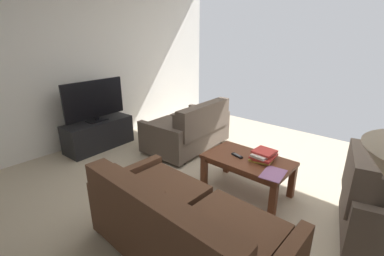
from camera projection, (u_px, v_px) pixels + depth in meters
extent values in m
cube|color=#B7A88E|center=(240.00, 194.00, 3.23)|extent=(5.98, 5.44, 0.01)
cube|color=white|center=(97.00, 60.00, 4.61)|extent=(0.12, 5.44, 2.86)
cylinder|color=black|center=(164.00, 203.00, 3.01)|extent=(0.05, 0.05, 0.06)
cylinder|color=black|center=(109.00, 236.00, 2.52)|extent=(0.05, 0.05, 0.06)
cube|color=brown|center=(187.00, 234.00, 2.25)|extent=(1.56, 0.86, 0.36)
cube|color=brown|center=(226.00, 233.00, 1.94)|extent=(0.73, 0.74, 0.10)
cube|color=brown|center=(158.00, 193.00, 2.44)|extent=(0.73, 0.74, 0.10)
cube|color=brown|center=(153.00, 221.00, 1.89)|extent=(1.55, 0.21, 0.44)
cube|color=brown|center=(204.00, 240.00, 1.72)|extent=(0.70, 0.13, 0.30)
cube|color=brown|center=(133.00, 194.00, 2.21)|extent=(0.70, 0.13, 0.30)
cube|color=brown|center=(130.00, 191.00, 2.75)|extent=(0.12, 0.83, 0.52)
cylinder|color=black|center=(188.00, 133.00, 5.16)|extent=(0.05, 0.05, 0.06)
cylinder|color=black|center=(150.00, 150.00, 4.40)|extent=(0.05, 0.05, 0.06)
cylinder|color=black|center=(221.00, 142.00, 4.73)|extent=(0.05, 0.05, 0.06)
cylinder|color=black|center=(184.00, 162.00, 3.97)|extent=(0.05, 0.05, 0.06)
cube|color=brown|center=(186.00, 134.00, 4.49)|extent=(0.92, 1.24, 0.36)
cube|color=brown|center=(196.00, 117.00, 4.65)|extent=(0.79, 0.59, 0.10)
cube|color=brown|center=(174.00, 126.00, 4.21)|extent=(0.79, 0.59, 0.10)
cube|color=brown|center=(204.00, 118.00, 4.16)|extent=(0.25, 1.20, 0.46)
cube|color=brown|center=(209.00, 113.00, 4.44)|extent=(0.15, 0.54, 0.32)
cube|color=brown|center=(187.00, 122.00, 4.00)|extent=(0.15, 0.54, 0.32)
cube|color=brown|center=(208.00, 121.00, 4.95)|extent=(0.86, 0.15, 0.52)
cube|color=brown|center=(160.00, 142.00, 3.99)|extent=(0.86, 0.15, 0.52)
cube|color=brown|center=(248.00, 160.00, 3.15)|extent=(1.01, 0.60, 0.04)
cube|color=brown|center=(248.00, 163.00, 3.16)|extent=(0.93, 0.54, 0.05)
cube|color=brown|center=(292.00, 182.00, 3.12)|extent=(0.07, 0.07, 0.41)
cube|color=brown|center=(227.00, 159.00, 3.69)|extent=(0.07, 0.07, 0.41)
cube|color=brown|center=(273.00, 201.00, 2.75)|extent=(0.07, 0.07, 0.41)
cube|color=brown|center=(204.00, 172.00, 3.33)|extent=(0.07, 0.07, 0.41)
cube|color=black|center=(99.00, 134.00, 4.49)|extent=(0.51, 1.14, 0.48)
cube|color=black|center=(95.00, 133.00, 4.56)|extent=(0.07, 0.95, 0.29)
cube|color=black|center=(104.00, 132.00, 4.58)|extent=(0.21, 0.25, 0.06)
cube|color=black|center=(97.00, 120.00, 4.40)|extent=(0.22, 0.33, 0.02)
cube|color=black|center=(97.00, 118.00, 4.39)|extent=(0.04, 0.06, 0.06)
cube|color=black|center=(94.00, 99.00, 4.28)|extent=(0.09, 1.06, 0.61)
cube|color=black|center=(94.00, 99.00, 4.29)|extent=(0.06, 1.03, 0.58)
cylinder|color=black|center=(347.00, 250.00, 2.36)|extent=(0.06, 0.06, 0.06)
cylinder|color=black|center=(345.00, 214.00, 2.82)|extent=(0.06, 0.06, 0.06)
cube|color=brown|center=(359.00, 177.00, 2.39)|extent=(0.35, 0.73, 0.49)
cube|color=brown|center=(373.00, 180.00, 2.34)|extent=(0.27, 0.65, 0.35)
cube|color=#E0CC4C|center=(262.00, 159.00, 3.10)|extent=(0.28, 0.28, 0.02)
cube|color=#C63833|center=(263.00, 157.00, 3.11)|extent=(0.25, 0.32, 0.02)
cube|color=#C63833|center=(264.00, 156.00, 3.08)|extent=(0.26, 0.30, 0.02)
cube|color=silver|center=(264.00, 154.00, 3.06)|extent=(0.20, 0.31, 0.03)
cube|color=#C63833|center=(264.00, 152.00, 3.07)|extent=(0.24, 0.24, 0.03)
cube|color=black|center=(237.00, 156.00, 3.19)|extent=(0.17, 0.08, 0.02)
cube|color=#59595B|center=(237.00, 155.00, 3.19)|extent=(0.11, 0.06, 0.00)
cube|color=#996699|center=(273.00, 174.00, 2.78)|extent=(0.26, 0.34, 0.01)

